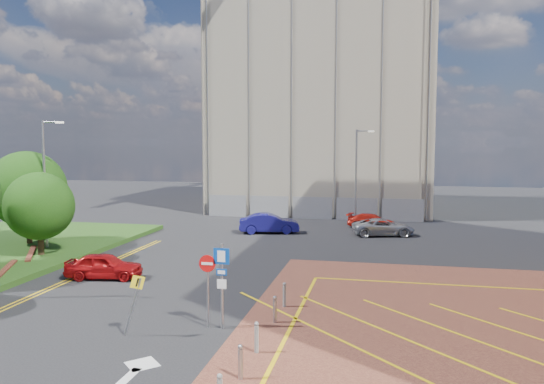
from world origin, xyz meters
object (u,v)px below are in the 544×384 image
(lamp_back, at_px, (357,173))
(car_silver_back, at_px, (383,227))
(tree_d, at_px, (27,189))
(lamp_left_far, at_px, (46,179))
(sign_cluster, at_px, (216,277))
(warning_sign, at_px, (134,298))
(car_red_left, at_px, (104,266))
(tree_c, at_px, (39,206))
(car_blue_back, at_px, (269,223))
(car_red_back, at_px, (372,221))

(lamp_back, height_order, car_silver_back, lamp_back)
(tree_d, height_order, lamp_left_far, lamp_left_far)
(sign_cluster, height_order, warning_sign, sign_cluster)
(car_red_left, height_order, car_silver_back, car_red_left)
(tree_c, distance_m, warning_sign, 15.43)
(car_red_left, relative_size, car_blue_back, 0.84)
(tree_d, distance_m, sign_cluster, 20.74)
(sign_cluster, xyz_separation_m, car_blue_back, (-2.51, 20.81, -1.20))
(tree_c, xyz_separation_m, car_red_left, (5.92, -3.24, -2.54))
(tree_c, distance_m, car_red_left, 7.21)
(car_red_left, xyz_separation_m, car_silver_back, (13.92, 15.72, -0.02))
(car_red_left, bearing_deg, warning_sign, -153.13)
(lamp_left_far, distance_m, car_blue_back, 16.13)
(lamp_back, relative_size, car_red_left, 2.08)
(car_red_left, height_order, car_blue_back, car_blue_back)
(car_silver_back, bearing_deg, car_red_back, 1.58)
(tree_d, xyz_separation_m, lamp_left_far, (2.08, -1.00, 0.79))
(tree_c, bearing_deg, car_red_left, -28.66)
(lamp_back, bearing_deg, warning_sign, -102.63)
(car_blue_back, height_order, car_red_back, car_blue_back)
(tree_c, relative_size, car_red_left, 1.27)
(lamp_back, bearing_deg, car_blue_back, -135.42)
(car_blue_back, bearing_deg, warning_sign, 166.08)
(car_red_left, distance_m, car_silver_back, 20.99)
(tree_c, height_order, tree_d, tree_d)
(warning_sign, bearing_deg, car_red_back, 73.58)
(tree_c, distance_m, tree_d, 4.30)
(car_red_back, xyz_separation_m, car_silver_back, (0.90, -3.30, 0.06))
(car_red_back, bearing_deg, tree_c, 143.07)
(lamp_back, relative_size, car_red_back, 2.03)
(tree_d, xyz_separation_m, car_blue_back, (14.28, 8.79, -3.12))
(lamp_left_far, relative_size, car_silver_back, 1.76)
(sign_cluster, distance_m, car_red_left, 9.85)
(warning_sign, bearing_deg, car_red_left, 126.22)
(lamp_back, xyz_separation_m, car_silver_back, (2.26, -5.52, -3.73))
(tree_c, height_order, car_red_back, tree_c)
(warning_sign, relative_size, car_red_left, 0.58)
(sign_cluster, bearing_deg, tree_c, 146.84)
(car_blue_back, xyz_separation_m, car_red_back, (7.66, 3.99, -0.18))
(tree_d, distance_m, lamp_left_far, 2.44)
(car_blue_back, bearing_deg, car_red_back, -76.20)
(tree_c, relative_size, warning_sign, 2.18)
(warning_sign, bearing_deg, tree_d, 136.56)
(lamp_back, distance_m, car_blue_back, 9.55)
(sign_cluster, distance_m, warning_sign, 3.01)
(tree_c, distance_m, car_red_back, 24.79)
(sign_cluster, bearing_deg, car_red_left, 143.73)
(sign_cluster, xyz_separation_m, car_red_back, (5.14, 24.80, -1.38))
(sign_cluster, relative_size, warning_sign, 1.43)
(car_blue_back, bearing_deg, lamp_back, -59.15)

